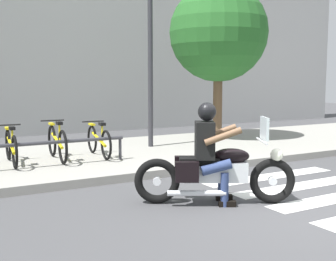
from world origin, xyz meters
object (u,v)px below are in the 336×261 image
(bicycle_1, at_px, (11,147))
(bike_rack, at_px, (41,145))
(motorcycle, at_px, (216,172))
(rider, at_px, (210,146))
(tree_near_rack, at_px, (219,33))
(bicycle_2, at_px, (57,142))
(street_lamp, at_px, (150,50))
(bicycle_3, at_px, (99,141))

(bicycle_1, relative_size, bike_rack, 0.50)
(motorcycle, distance_m, rider, 0.38)
(rider, height_order, tree_near_rack, tree_near_rack)
(rider, bearing_deg, bicycle_2, 108.24)
(bicycle_1, distance_m, tree_near_rack, 6.31)
(bike_rack, relative_size, tree_near_rack, 0.74)
(bicycle_2, distance_m, street_lamp, 3.26)
(bicycle_3, xyz_separation_m, bike_rack, (-1.33, -0.55, 0.07))
(bicycle_1, xyz_separation_m, bicycle_2, (0.88, -0.00, 0.02))
(motorcycle, height_order, tree_near_rack, tree_near_rack)
(rider, distance_m, bike_rack, 3.50)
(bike_rack, bearing_deg, tree_near_rack, 17.75)
(tree_near_rack, bearing_deg, bicycle_1, -168.84)
(bicycle_1, xyz_separation_m, street_lamp, (3.37, 0.72, 1.99))
(bicycle_1, height_order, bicycle_2, bicycle_2)
(bicycle_1, bearing_deg, rider, -60.19)
(motorcycle, height_order, bicycle_2, motorcycle)
(bicycle_2, distance_m, tree_near_rack, 5.52)
(bicycle_2, xyz_separation_m, bike_rack, (-0.44, -0.55, 0.05))
(bicycle_3, xyz_separation_m, street_lamp, (1.61, 0.72, 2.00))
(rider, xyz_separation_m, bicycle_1, (-2.08, 3.63, -0.34))
(bicycle_1, height_order, bike_rack, bicycle_1)
(motorcycle, xyz_separation_m, bicycle_2, (-1.26, 3.67, 0.05))
(bicycle_3, relative_size, street_lamp, 0.39)
(motorcycle, relative_size, rider, 1.42)
(bike_rack, bearing_deg, rider, -61.96)
(bicycle_2, distance_m, bicycle_3, 0.88)
(motorcycle, relative_size, street_lamp, 0.50)
(rider, relative_size, bicycle_2, 0.87)
(motorcycle, relative_size, bicycle_2, 1.25)
(bicycle_2, height_order, street_lamp, street_lamp)
(bicycle_2, xyz_separation_m, street_lamp, (2.49, 0.72, 1.98))
(street_lamp, bearing_deg, bicycle_3, -155.91)
(motorcycle, distance_m, tree_near_rack, 6.48)
(bike_rack, bearing_deg, bicycle_3, 22.70)
(bicycle_3, distance_m, tree_near_rack, 4.79)
(bike_rack, distance_m, tree_near_rack, 6.02)
(bike_rack, bearing_deg, street_lamp, 23.46)
(motorcycle, distance_m, bicycle_2, 3.88)
(bicycle_2, height_order, tree_near_rack, tree_near_rack)
(rider, distance_m, bicycle_2, 3.84)
(motorcycle, relative_size, bicycle_1, 1.26)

